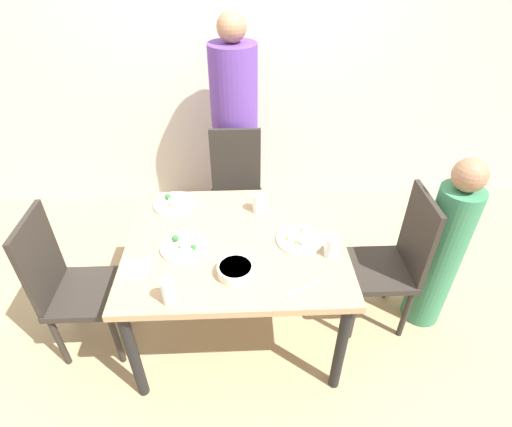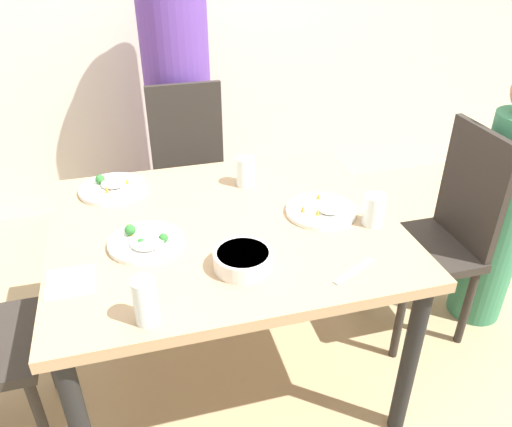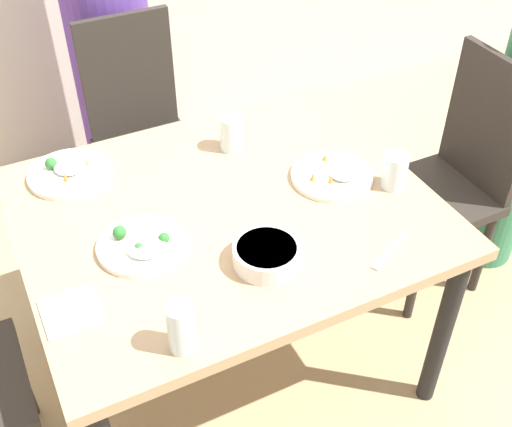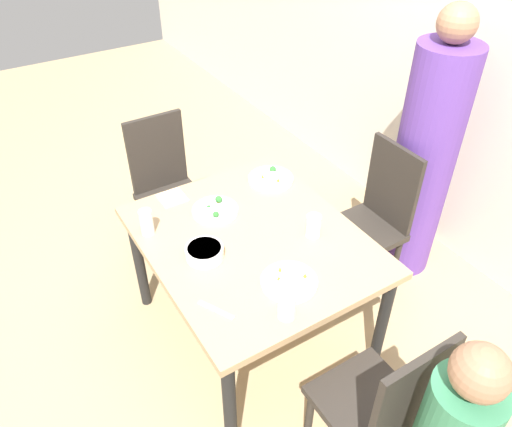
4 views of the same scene
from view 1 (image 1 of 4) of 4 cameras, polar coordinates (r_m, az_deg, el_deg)
The scene contains 17 objects.
ground_plane at distance 2.78m, azimuth -2.45°, elevation -15.47°, with size 10.00×10.00×0.00m, color tan.
wall_back at distance 3.41m, azimuth -3.31°, elevation 22.28°, with size 10.00×0.06×2.70m.
dining_table at distance 2.30m, azimuth -2.86°, elevation -5.40°, with size 1.21×1.02×0.73m.
chair_adult_spot at distance 3.07m, azimuth -2.84°, elevation 3.33°, with size 0.40×0.40×0.97m.
chair_child_spot at distance 2.59m, azimuth 18.97°, elevation -6.27°, with size 0.40×0.40×0.97m.
chair_empty_left at distance 2.54m, azimuth -25.05°, elevation -9.05°, with size 0.40×0.40×0.97m.
person_adult at distance 3.23m, azimuth -3.00°, elevation 10.77°, with size 0.36×0.36×1.70m.
person_child at distance 2.67m, azimuth 24.96°, elevation -5.02°, with size 0.24×0.24×1.20m.
bowl_curry at distance 2.03m, azimuth -3.07°, elevation -8.07°, with size 0.18×0.18×0.06m.
plate_rice_adult at distance 2.56m, azimuth -11.56°, elevation 1.47°, with size 0.26×0.26×0.06m.
plate_rice_child at distance 2.21m, azimuth -10.37°, elevation -4.76°, with size 0.25×0.25×0.06m.
plate_noodles at distance 2.24m, azimuth 6.38°, elevation -3.73°, with size 0.26×0.26×0.05m.
glass_water_tall at distance 2.15m, azimuth 10.75°, elevation -4.64°, with size 0.08×0.08×0.11m.
glass_water_short at distance 2.42m, azimuth 0.41°, elevation 1.48°, with size 0.07×0.07×0.12m.
glass_water_center at distance 1.91m, azimuth -12.40°, elevation -10.81°, with size 0.07×0.07×0.14m.
napkin_folded at distance 2.16m, azimuth -16.99°, elevation -7.52°, with size 0.14×0.14×0.01m.
fork_steel at distance 1.99m, azimuth 6.72°, elevation -10.61°, with size 0.17×0.10×0.01m.
Camera 1 is at (0.04, -1.71, 2.18)m, focal length 28.00 mm.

